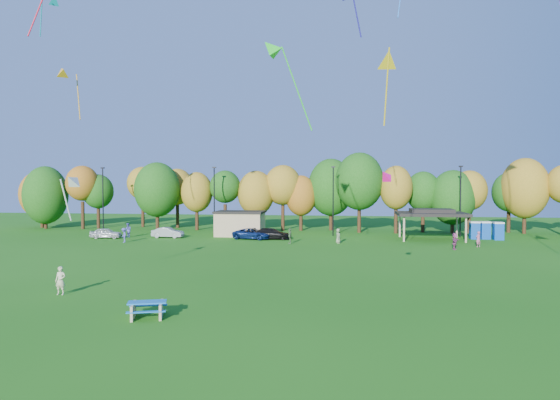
# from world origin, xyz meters

# --- Properties ---
(ground) EXTENTS (160.00, 160.00, 0.00)m
(ground) POSITION_xyz_m (0.00, 0.00, 0.00)
(ground) COLOR #19600F
(ground) RESTS_ON ground
(tree_line) EXTENTS (93.57, 10.55, 11.15)m
(tree_line) POSITION_xyz_m (-1.03, 45.51, 5.91)
(tree_line) COLOR black
(tree_line) RESTS_ON ground
(lamp_posts) EXTENTS (64.50, 0.25, 9.09)m
(lamp_posts) POSITION_xyz_m (2.00, 40.00, 4.90)
(lamp_posts) COLOR black
(lamp_posts) RESTS_ON ground
(utility_building) EXTENTS (6.30, 4.30, 3.25)m
(utility_building) POSITION_xyz_m (-10.00, 38.00, 1.64)
(utility_building) COLOR tan
(utility_building) RESTS_ON ground
(pavilion) EXTENTS (8.20, 6.20, 3.77)m
(pavilion) POSITION_xyz_m (14.00, 37.00, 3.23)
(pavilion) COLOR tan
(pavilion) RESTS_ON ground
(porta_potties) EXTENTS (3.75, 1.93, 2.18)m
(porta_potties) POSITION_xyz_m (20.71, 38.37, 1.10)
(porta_potties) COLOR #0C41A0
(porta_potties) RESTS_ON ground
(picnic_table) EXTENTS (2.33, 2.11, 0.84)m
(picnic_table) POSITION_xyz_m (-6.14, -1.18, 0.49)
(picnic_table) COLOR tan
(picnic_table) RESTS_ON ground
(kite_flyer) EXTENTS (0.68, 0.47, 1.76)m
(kite_flyer) POSITION_xyz_m (-13.58, 3.09, 0.88)
(kite_flyer) COLOR beige
(kite_flyer) RESTS_ON ground
(car_a) EXTENTS (4.02, 2.16, 1.30)m
(car_a) POSITION_xyz_m (-25.99, 32.99, 0.65)
(car_a) COLOR silver
(car_a) RESTS_ON ground
(car_b) EXTENTS (3.98, 1.43, 1.31)m
(car_b) POSITION_xyz_m (-18.58, 34.69, 0.65)
(car_b) COLOR #9C9CA1
(car_b) RESTS_ON ground
(car_c) EXTENTS (5.14, 3.12, 1.33)m
(car_c) POSITION_xyz_m (-7.68, 34.55, 0.67)
(car_c) COLOR navy
(car_c) RESTS_ON ground
(car_d) EXTENTS (4.81, 2.15, 1.37)m
(car_d) POSITION_xyz_m (-5.34, 34.77, 0.69)
(car_d) COLOR black
(car_d) RESTS_ON ground
(far_person_0) EXTENTS (1.18, 1.25, 1.70)m
(far_person_0) POSITION_xyz_m (-21.84, 29.21, 0.85)
(far_person_0) COLOR #4B4AA2
(far_person_0) RESTS_ON ground
(far_person_1) EXTENTS (0.73, 0.94, 1.70)m
(far_person_1) POSITION_xyz_m (2.86, 31.81, 0.85)
(far_person_1) COLOR #75875C
(far_person_1) RESTS_ON ground
(far_person_2) EXTENTS (0.49, 1.05, 1.76)m
(far_person_2) POSITION_xyz_m (-2.56, 30.66, 0.88)
(far_person_2) COLOR #59794A
(far_person_2) RESTS_ON ground
(far_person_3) EXTENTS (1.17, 1.70, 1.76)m
(far_person_3) POSITION_xyz_m (14.97, 28.11, 0.88)
(far_person_3) COLOR #943D71
(far_person_3) RESTS_ON ground
(far_person_4) EXTENTS (1.12, 1.06, 1.81)m
(far_person_4) POSITION_xyz_m (-23.72, 34.34, 0.91)
(far_person_4) COLOR #5157B2
(far_person_4) RESTS_ON ground
(far_person_5) EXTENTS (0.74, 0.69, 1.70)m
(far_person_5) POSITION_xyz_m (17.91, 30.60, 0.85)
(far_person_5) COLOR #B5557B
(far_person_5) RESTS_ON ground
(kite_2) EXTENTS (2.56, 2.96, 5.46)m
(kite_2) POSITION_xyz_m (-23.30, 19.60, 17.60)
(kite_2) COLOR orange
(kite_4) EXTENTS (4.36, 1.59, 7.42)m
(kite_4) POSITION_xyz_m (-2.00, 13.15, 17.32)
(kite_4) COLOR green
(kite_9) EXTENTS (1.29, 1.29, 1.05)m
(kite_9) POSITION_xyz_m (6.29, 5.16, 7.38)
(kite_9) COLOR #FF0E87
(kite_11) EXTENTS (1.67, 3.44, 5.60)m
(kite_11) POSITION_xyz_m (6.63, 9.03, 15.29)
(kite_11) COLOR gold
(kite_12) EXTENTS (2.30, 2.36, 4.45)m
(kite_12) POSITION_xyz_m (-24.93, 20.87, 25.00)
(kite_12) COLOR #0B91A8
(kite_14) EXTENTS (1.17, 2.17, 3.46)m
(kite_14) POSITION_xyz_m (-14.99, 6.86, 7.07)
(kite_14) COLOR silver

